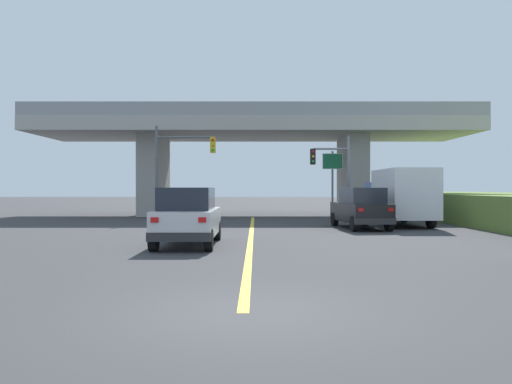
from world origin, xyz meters
TOP-DOWN VIEW (x-y plane):
  - ground at (0.00, 29.85)m, footprint 160.00×160.00m
  - overpass_bridge at (0.00, 29.85)m, footprint 31.31×8.58m
  - lane_divider_stripe at (0.00, 13.43)m, footprint 0.20×26.87m
  - suv_lead at (-2.16, 9.68)m, footprint 2.00×4.65m
  - suv_crossing at (5.38, 17.14)m, footprint 2.33×4.97m
  - box_truck at (7.96, 19.42)m, footprint 2.33×6.97m
  - traffic_signal_nearside at (5.05, 23.21)m, footprint 2.42×0.36m
  - traffic_signal_farside at (-4.64, 23.10)m, footprint 3.69×0.36m
  - highway_sign at (5.62, 28.08)m, footprint 1.43×0.17m

SIDE VIEW (x-z plane):
  - ground at x=0.00m, z-range 0.00..0.00m
  - lane_divider_stripe at x=0.00m, z-range 0.00..0.01m
  - suv_crossing at x=5.38m, z-range 0.00..2.02m
  - suv_lead at x=-2.16m, z-range 0.00..2.02m
  - box_truck at x=7.96m, z-range 0.09..3.08m
  - traffic_signal_nearside at x=5.05m, z-range 0.62..5.80m
  - highway_sign at x=5.62m, z-range 1.05..5.66m
  - traffic_signal_farside at x=-4.64m, z-range 0.82..6.61m
  - overpass_bridge at x=0.00m, z-range 1.65..9.36m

